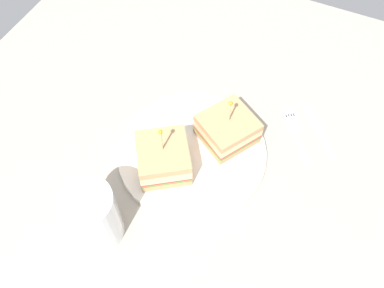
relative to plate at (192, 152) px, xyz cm
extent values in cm
cube|color=#9E9384|center=(0.00, 0.00, -1.67)|extent=(99.16, 99.16, 2.00)
cylinder|color=silver|center=(0.00, 0.00, 0.00)|extent=(26.06, 26.06, 1.34)
cube|color=tan|center=(-2.91, -4.95, 1.38)|extent=(11.71, 11.79, 1.41)
cube|color=#478438|center=(-2.91, -4.95, 2.28)|extent=(11.71, 11.79, 0.40)
cube|color=red|center=(-2.91, -4.95, 2.73)|extent=(11.71, 11.79, 0.50)
cube|color=#E0B784|center=(-2.91, -4.95, 3.90)|extent=(11.71, 11.79, 1.83)
cube|color=tan|center=(-2.91, -4.95, 5.52)|extent=(11.71, 11.79, 1.41)
cylinder|color=tan|center=(-2.91, -4.95, 8.30)|extent=(0.30, 0.30, 5.56)
sphere|color=orange|center=(-2.91, -4.95, 11.08)|extent=(0.70, 0.70, 0.70)
cube|color=tan|center=(4.37, 5.18, 1.28)|extent=(11.69, 11.82, 1.22)
cube|color=#478438|center=(4.37, 5.18, 2.09)|extent=(11.69, 11.82, 0.40)
cube|color=red|center=(4.37, 5.18, 2.54)|extent=(11.69, 11.82, 0.50)
cube|color=#E0B784|center=(4.37, 5.18, 3.55)|extent=(11.69, 11.82, 1.52)
cube|color=tan|center=(4.37, 5.18, 4.92)|extent=(11.69, 11.82, 1.22)
cylinder|color=tan|center=(4.37, 5.18, 7.56)|extent=(0.30, 0.30, 5.27)
sphere|color=orange|center=(4.37, 5.18, 10.19)|extent=(0.70, 0.70, 0.70)
cylinder|color=#B74C33|center=(-7.31, -19.00, 3.18)|extent=(6.91, 6.91, 7.71)
cylinder|color=white|center=(-7.31, -19.00, 5.00)|extent=(7.86, 7.86, 11.34)
cube|color=silver|center=(17.21, 9.57, -0.50)|extent=(4.82, 6.67, 0.35)
cube|color=silver|center=(14.03, 14.23, -0.50)|extent=(3.85, 4.21, 0.35)
cube|color=silver|center=(13.41, 16.47, -0.50)|extent=(1.28, 1.75, 0.35)
cube|color=silver|center=(13.00, 16.19, -0.50)|extent=(1.28, 1.75, 0.35)
cube|color=silver|center=(12.59, 15.90, -0.50)|extent=(1.28, 1.75, 0.35)
cube|color=silver|center=(12.17, 15.62, -0.50)|extent=(1.28, 1.75, 0.35)
cube|color=silver|center=(20.82, 12.49, -0.50)|extent=(4.97, 5.96, 0.35)
cube|color=silver|center=(17.43, 16.69, -0.50)|extent=(5.56, 6.39, 0.24)
camera|label=1|loc=(15.85, -34.03, 61.29)|focal=38.23mm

